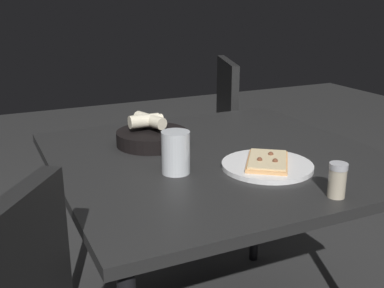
# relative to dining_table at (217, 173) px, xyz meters

# --- Properties ---
(dining_table) EXTENTS (0.98, 1.01, 0.73)m
(dining_table) POSITION_rel_dining_table_xyz_m (0.00, 0.00, 0.00)
(dining_table) COLOR black
(dining_table) RESTS_ON ground
(pizza_plate) EXTENTS (0.27, 0.27, 0.04)m
(pizza_plate) POSITION_rel_dining_table_xyz_m (0.17, 0.08, 0.07)
(pizza_plate) COLOR white
(pizza_plate) RESTS_ON dining_table
(bread_basket) EXTENTS (0.24, 0.24, 0.11)m
(bread_basket) POSITION_rel_dining_table_xyz_m (-0.19, -0.15, 0.10)
(bread_basket) COLOR black
(bread_basket) RESTS_ON dining_table
(beer_glass) EXTENTS (0.08, 0.08, 0.12)m
(beer_glass) POSITION_rel_dining_table_xyz_m (0.09, -0.18, 0.12)
(beer_glass) COLOR silver
(beer_glass) RESTS_ON dining_table
(pepper_shaker) EXTENTS (0.05, 0.05, 0.09)m
(pepper_shaker) POSITION_rel_dining_table_xyz_m (0.42, 0.12, 0.10)
(pepper_shaker) COLOR #BFB299
(pepper_shaker) RESTS_ON dining_table
(chair_far) EXTENTS (0.56, 0.56, 0.91)m
(chair_far) POSITION_rel_dining_table_xyz_m (-0.84, 0.38, -0.15)
(chair_far) COLOR #2B2B2B
(chair_far) RESTS_ON ground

